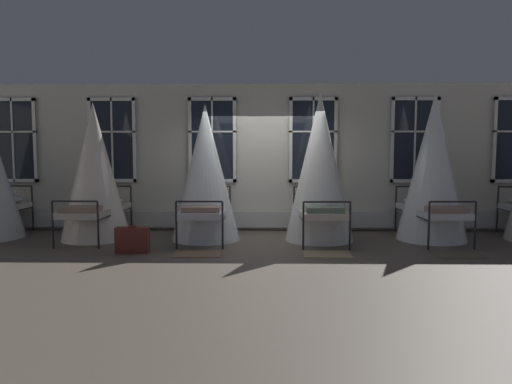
{
  "coord_description": "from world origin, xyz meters",
  "views": [
    {
      "loc": [
        0.04,
        -9.1,
        1.71
      ],
      "look_at": [
        -0.12,
        -0.07,
        0.94
      ],
      "focal_mm": 32.44,
      "sensor_mm": 36.0,
      "label": 1
    }
  ],
  "objects_px": {
    "cot_fourth": "(320,169)",
    "cot_second": "(95,173)",
    "cot_fifth": "(433,169)",
    "cot_third": "(206,174)",
    "suitcase_dark": "(132,240)"
  },
  "relations": [
    {
      "from": "cot_third",
      "to": "cot_fifth",
      "type": "distance_m",
      "value": 4.44
    },
    {
      "from": "cot_fourth",
      "to": "suitcase_dark",
      "type": "relative_size",
      "value": 5.09
    },
    {
      "from": "cot_fourth",
      "to": "cot_fifth",
      "type": "xyz_separation_m",
      "value": [
        2.21,
        0.07,
        -0.01
      ]
    },
    {
      "from": "cot_second",
      "to": "cot_fifth",
      "type": "distance_m",
      "value": 6.63
    },
    {
      "from": "cot_third",
      "to": "suitcase_dark",
      "type": "bearing_deg",
      "value": 138.21
    },
    {
      "from": "cot_fifth",
      "to": "cot_second",
      "type": "bearing_deg",
      "value": 88.93
    },
    {
      "from": "cot_third",
      "to": "cot_fourth",
      "type": "bearing_deg",
      "value": -90.8
    },
    {
      "from": "cot_second",
      "to": "suitcase_dark",
      "type": "height_order",
      "value": "cot_second"
    },
    {
      "from": "cot_second",
      "to": "cot_third",
      "type": "xyz_separation_m",
      "value": [
        2.19,
        -0.0,
        -0.02
      ]
    },
    {
      "from": "cot_second",
      "to": "cot_fourth",
      "type": "height_order",
      "value": "cot_fourth"
    },
    {
      "from": "cot_fourth",
      "to": "cot_second",
      "type": "bearing_deg",
      "value": 88.32
    },
    {
      "from": "cot_fifth",
      "to": "cot_fourth",
      "type": "bearing_deg",
      "value": 90.43
    },
    {
      "from": "cot_second",
      "to": "cot_fifth",
      "type": "relative_size",
      "value": 0.94
    },
    {
      "from": "cot_second",
      "to": "cot_fourth",
      "type": "relative_size",
      "value": 0.94
    },
    {
      "from": "cot_fifth",
      "to": "suitcase_dark",
      "type": "xyz_separation_m",
      "value": [
        -5.55,
        -1.3,
        -1.16
      ]
    }
  ]
}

